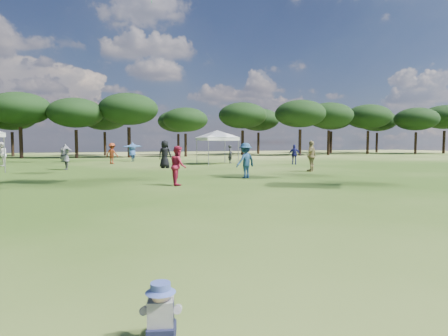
# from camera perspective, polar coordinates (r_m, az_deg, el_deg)

# --- Properties ---
(tree_line) EXTENTS (108.78, 17.63, 7.77)m
(tree_line) POSITION_cam_1_polar(r_m,az_deg,el_deg) (49.03, -15.71, 8.04)
(tree_line) COLOR black
(tree_line) RESTS_ON ground
(tent_right) EXTENTS (5.61, 5.61, 3.08)m
(tent_right) POSITION_cam_1_polar(r_m,az_deg,el_deg) (30.92, -1.06, 5.54)
(tent_right) COLOR gray
(tent_right) RESTS_ON ground
(toddler) EXTENTS (0.41, 0.45, 0.56)m
(toddler) POSITION_cam_1_polar(r_m,az_deg,el_deg) (3.61, -9.56, -21.36)
(toddler) COLOR #161832
(toddler) RESTS_ON ground
(festival_crowd) EXTENTS (30.51, 21.89, 1.93)m
(festival_crowd) POSITION_cam_1_polar(r_m,az_deg,el_deg) (25.84, -19.84, 1.68)
(festival_crowd) COLOR black
(festival_crowd) RESTS_ON ground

